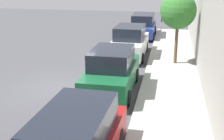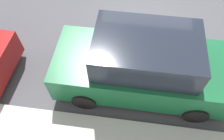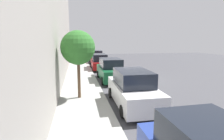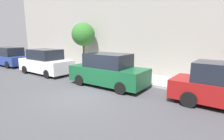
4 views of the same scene
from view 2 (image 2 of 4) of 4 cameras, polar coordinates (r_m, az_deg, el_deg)
ground_plane at (r=8.08m, az=7.97°, el=10.19°), size 60.00×60.00×0.00m
parked_suv_third at (r=5.92m, az=8.19°, el=1.05°), size 2.08×4.81×1.98m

